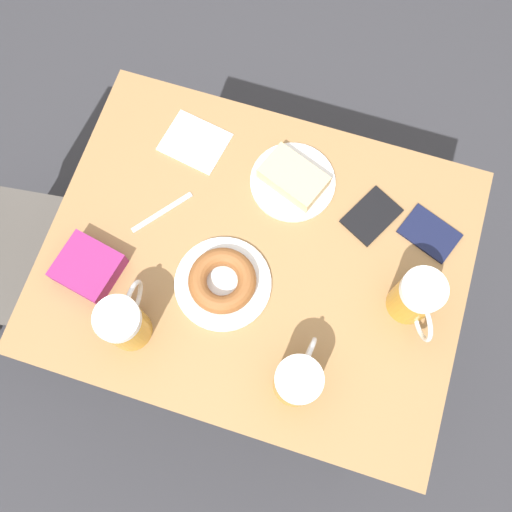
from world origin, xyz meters
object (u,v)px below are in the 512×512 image
Objects in this scene: plate_with_donut at (223,282)px; beer_mug_center at (416,298)px; plate_with_cake at (293,179)px; passport_far_edge at (372,216)px; napkin_folded at (195,142)px; beer_mug_right at (125,323)px; beer_mug_left at (298,380)px; passport_near_edge at (430,233)px; blue_pouch at (88,268)px; fork at (162,212)px.

plate_with_donut is 1.46× the size of beer_mug_center.
passport_far_edge is at bearing -97.70° from plate_with_cake.
beer_mug_center is at bearing -112.22° from napkin_folded.
napkin_folded is at bearing 2.20° from beer_mug_right.
beer_mug_left is 1.00× the size of passport_near_edge.
beer_mug_left and beer_mug_right have the same top height.
plate_with_cake is 1.35× the size of blue_pouch.
beer_mug_center is (-0.21, -0.33, 0.06)m from plate_with_cake.
napkin_folded is at bearing 83.20° from plate_with_cake.
passport_near_edge is (0.14, -0.61, 0.00)m from fork.
plate_with_cake is at bearing -15.54° from plate_with_donut.
plate_with_donut is at bearing 53.31° from beer_mug_left.
napkin_folded is 0.39m from blue_pouch.
passport_far_edge is (-0.03, -0.20, -0.02)m from plate_with_cake.
blue_pouch reaches higher than napkin_folded.
plate_with_donut reaches higher than passport_far_edge.
blue_pouch is (-0.18, 0.11, 0.02)m from fork.
plate_with_cake reaches higher than napkin_folded.
fork is 0.62m from passport_near_edge.
beer_mug_left is 0.99× the size of blue_pouch.
blue_pouch is at bearing 78.80° from beer_mug_left.
plate_with_cake reaches higher than fork.
beer_mug_left reaches higher than napkin_folded.
beer_mug_center reaches higher than passport_near_edge.
plate_with_donut is 0.30m from blue_pouch.
beer_mug_right is 0.48m from napkin_folded.
napkin_folded is at bearing 29.30° from plate_with_donut.
plate_with_donut reaches higher than napkin_folded.
beer_mug_center is 0.61m from beer_mug_right.
passport_near_edge reaches higher than napkin_folded.
napkin_folded is (0.47, 0.02, -0.07)m from beer_mug_right.
beer_mug_center is (0.24, -0.19, 0.00)m from beer_mug_left.
plate_with_donut is 0.49m from passport_near_edge.
beer_mug_right is (-0.16, 0.16, 0.05)m from plate_with_donut.
passport_far_edge is (-0.06, -0.45, 0.00)m from napkin_folded.
fork is (0.28, 0.41, -0.07)m from beer_mug_left.
plate_with_cake is 0.50m from beer_mug_right.
beer_mug_center is 1.10× the size of fork.
beer_mug_left is at bearing -124.71° from fork.
passport_far_edge is at bearing -61.04° from blue_pouch.
passport_near_edge is (-0.03, -0.34, -0.02)m from plate_with_cake.
napkin_folded is (0.03, 0.26, -0.02)m from plate_with_cake.
blue_pouch is (0.10, 0.51, -0.05)m from beer_mug_left.
plate_with_cake is 1.36× the size of beer_mug_right.
plate_with_donut reaches higher than passport_near_edge.
plate_with_donut is at bearing -122.35° from fork.
beer_mug_right is 0.71m from passport_near_edge.
beer_mug_right is at bearing -173.56° from fork.
passport_far_edge is (0.42, -0.06, -0.07)m from beer_mug_left.
beer_mug_right is 0.29m from fork.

